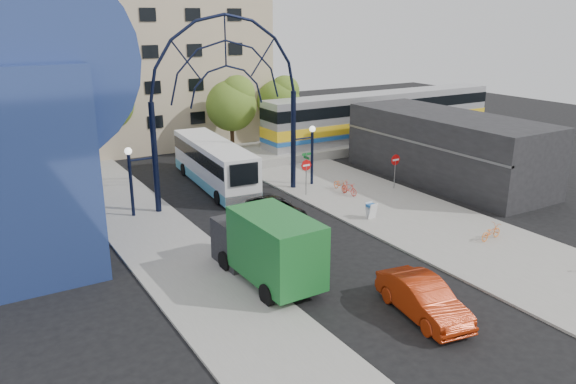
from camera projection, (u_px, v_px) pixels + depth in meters
ground at (359, 279)px, 26.55m from camera, size 120.00×120.00×0.00m
sidewalk_east at (423, 222)px, 33.75m from camera, size 8.00×56.00×0.12m
plaza_west at (183, 262)px, 28.20m from camera, size 5.00×50.00×0.12m
gateway_arch at (226, 71)px, 35.39m from camera, size 13.64×0.44×12.10m
stop_sign at (306, 168)px, 38.11m from camera, size 0.80×0.07×2.50m
do_not_enter_sign at (395, 163)px, 39.55m from camera, size 0.76×0.07×2.48m
street_name_sign at (306, 164)px, 38.75m from camera, size 0.70×0.70×2.80m
sandwich_board at (371, 209)px, 33.97m from camera, size 0.55×0.61×0.99m
commercial_block_east at (447, 148)px, 41.87m from camera, size 6.00×16.00×5.00m
apartment_block at (152, 69)px, 53.95m from camera, size 20.00×12.10×14.00m
train_platform at (381, 140)px, 54.26m from camera, size 32.00×5.00×0.80m
train_car at (383, 115)px, 53.51m from camera, size 25.10×3.05×4.20m
tree_north_a at (233, 103)px, 49.33m from camera, size 4.48×4.48×7.00m
tree_north_b at (105, 98)px, 47.44m from camera, size 5.12×5.12×8.00m
tree_north_c at (280, 99)px, 54.03m from camera, size 4.16×4.16×6.50m
city_bus at (214, 163)px, 40.73m from camera, size 3.58×11.89×3.22m
green_truck at (266, 246)px, 25.96m from camera, size 2.77×6.90×3.46m
black_suv at (277, 210)px, 34.11m from camera, size 2.40×4.76×1.29m
red_sedan at (423, 298)px, 23.07m from camera, size 2.41×5.06×1.60m
bike_near_a at (341, 184)px, 39.56m from camera, size 0.59×1.61×0.84m
bike_near_b at (349, 189)px, 38.52m from camera, size 0.61×1.52×0.89m
bike_far_a at (491, 232)px, 30.82m from camera, size 1.71×0.76×0.87m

